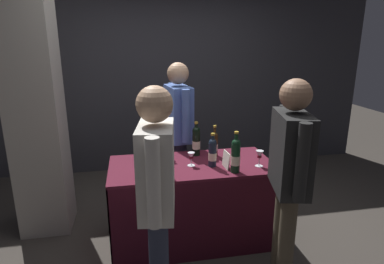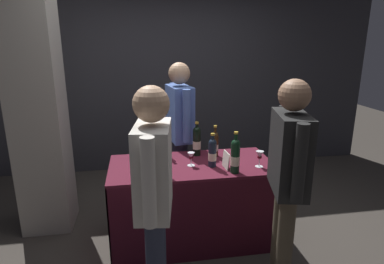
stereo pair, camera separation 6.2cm
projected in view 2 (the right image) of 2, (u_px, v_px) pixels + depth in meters
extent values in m
plane|color=#38332D|center=(192.00, 237.00, 3.16)|extent=(12.00, 12.00, 0.00)
cube|color=#2D2D33|center=(170.00, 82.00, 4.67)|extent=(6.00, 0.12, 2.53)
cube|color=gray|center=(34.00, 83.00, 3.01)|extent=(0.45, 0.45, 2.92)
cube|color=#4C1423|center=(192.00, 165.00, 2.95)|extent=(1.48, 0.71, 0.02)
cube|color=#3E101D|center=(199.00, 223.00, 2.73)|extent=(1.48, 0.01, 0.74)
cube|color=#3E101D|center=(186.00, 187.00, 3.39)|extent=(1.48, 0.01, 0.74)
cube|color=#3E101D|center=(112.00, 209.00, 2.94)|extent=(0.01, 0.71, 0.74)
cube|color=#3E101D|center=(266.00, 197.00, 3.17)|extent=(0.01, 0.71, 0.74)
cylinder|color=#38230F|center=(215.00, 146.00, 3.13)|extent=(0.07, 0.07, 0.20)
sphere|color=#38230F|center=(215.00, 136.00, 3.10)|extent=(0.06, 0.06, 0.06)
cylinder|color=#38230F|center=(215.00, 132.00, 3.09)|extent=(0.03, 0.03, 0.08)
cylinder|color=#B7932D|center=(215.00, 126.00, 3.08)|extent=(0.03, 0.03, 0.02)
cylinder|color=beige|center=(215.00, 147.00, 3.13)|extent=(0.07, 0.07, 0.06)
cylinder|color=#38230F|center=(142.00, 163.00, 2.63)|extent=(0.07, 0.07, 0.25)
sphere|color=#38230F|center=(142.00, 148.00, 2.59)|extent=(0.07, 0.07, 0.07)
cylinder|color=#38230F|center=(141.00, 143.00, 2.58)|extent=(0.03, 0.03, 0.09)
cylinder|color=black|center=(141.00, 136.00, 2.56)|extent=(0.04, 0.04, 0.02)
cylinder|color=beige|center=(142.00, 165.00, 2.63)|extent=(0.07, 0.07, 0.08)
cylinder|color=black|center=(197.00, 143.00, 3.14)|extent=(0.08, 0.08, 0.25)
sphere|color=black|center=(197.00, 131.00, 3.11)|extent=(0.07, 0.07, 0.07)
cylinder|color=black|center=(197.00, 127.00, 3.10)|extent=(0.03, 0.03, 0.07)
cylinder|color=#B7932D|center=(197.00, 123.00, 3.09)|extent=(0.03, 0.03, 0.02)
cylinder|color=beige|center=(197.00, 145.00, 3.15)|extent=(0.08, 0.08, 0.08)
cylinder|color=#192333|center=(212.00, 155.00, 2.86)|extent=(0.07, 0.07, 0.22)
sphere|color=#192333|center=(213.00, 143.00, 2.83)|extent=(0.07, 0.07, 0.07)
cylinder|color=#192333|center=(213.00, 139.00, 2.82)|extent=(0.03, 0.03, 0.07)
cylinder|color=#B7932D|center=(213.00, 134.00, 2.81)|extent=(0.04, 0.04, 0.02)
cylinder|color=beige|center=(212.00, 157.00, 2.87)|extent=(0.07, 0.07, 0.07)
cylinder|color=black|center=(235.00, 158.00, 2.72)|extent=(0.08, 0.08, 0.25)
sphere|color=black|center=(236.00, 144.00, 2.69)|extent=(0.08, 0.08, 0.08)
cylinder|color=black|center=(236.00, 139.00, 2.68)|extent=(0.03, 0.03, 0.09)
cylinder|color=#B7932D|center=(236.00, 133.00, 2.66)|extent=(0.04, 0.04, 0.02)
cylinder|color=beige|center=(235.00, 160.00, 2.73)|extent=(0.08, 0.08, 0.08)
cylinder|color=#38230F|center=(164.00, 144.00, 3.12)|extent=(0.07, 0.07, 0.24)
sphere|color=#38230F|center=(164.00, 132.00, 3.09)|extent=(0.07, 0.07, 0.07)
cylinder|color=#38230F|center=(164.00, 128.00, 3.08)|extent=(0.03, 0.03, 0.08)
cylinder|color=black|center=(163.00, 123.00, 3.06)|extent=(0.03, 0.03, 0.02)
cylinder|color=beige|center=(164.00, 146.00, 3.13)|extent=(0.07, 0.07, 0.08)
cylinder|color=silver|center=(259.00, 166.00, 2.88)|extent=(0.07, 0.07, 0.00)
cylinder|color=silver|center=(259.00, 163.00, 2.87)|extent=(0.01, 0.01, 0.07)
cone|color=silver|center=(260.00, 155.00, 2.85)|extent=(0.07, 0.07, 0.07)
cylinder|color=#590C19|center=(260.00, 157.00, 2.86)|extent=(0.04, 0.04, 0.02)
cylinder|color=silver|center=(191.00, 165.00, 2.91)|extent=(0.07, 0.07, 0.00)
cylinder|color=silver|center=(191.00, 162.00, 2.90)|extent=(0.01, 0.01, 0.06)
cone|color=silver|center=(191.00, 156.00, 2.88)|extent=(0.06, 0.06, 0.06)
cylinder|color=#590C19|center=(191.00, 157.00, 2.89)|extent=(0.03, 0.03, 0.01)
cylinder|color=slate|center=(159.00, 161.00, 2.76)|extent=(0.09, 0.09, 0.19)
cylinder|color=#38722D|center=(157.00, 150.00, 2.74)|extent=(0.02, 0.02, 0.18)
ellipsoid|color=red|center=(156.00, 140.00, 2.71)|extent=(0.03, 0.03, 0.05)
cylinder|color=#38722D|center=(159.00, 149.00, 2.73)|extent=(0.03, 0.01, 0.22)
ellipsoid|color=#E05B1E|center=(160.00, 136.00, 2.71)|extent=(0.03, 0.03, 0.05)
cylinder|color=#38722D|center=(160.00, 148.00, 2.72)|extent=(0.04, 0.01, 0.24)
ellipsoid|color=pink|center=(161.00, 134.00, 2.68)|extent=(0.03, 0.03, 0.05)
cylinder|color=#38722D|center=(158.00, 144.00, 2.72)|extent=(0.05, 0.02, 0.29)
ellipsoid|color=gold|center=(160.00, 127.00, 2.68)|extent=(0.03, 0.03, 0.05)
cube|color=silver|center=(226.00, 160.00, 2.84)|extent=(0.03, 0.15, 0.15)
cylinder|color=#2D3347|center=(178.00, 172.00, 3.69)|extent=(0.12, 0.12, 0.81)
cylinder|color=#2D3347|center=(182.00, 177.00, 3.54)|extent=(0.12, 0.12, 0.81)
cube|color=#4C6BB7|center=(180.00, 113.00, 3.43)|extent=(0.27, 0.44, 0.58)
sphere|color=tan|center=(179.00, 73.00, 3.31)|extent=(0.22, 0.22, 0.22)
cylinder|color=#4C6BB7|center=(174.00, 107.00, 3.65)|extent=(0.08, 0.08, 0.53)
cylinder|color=#4C6BB7|center=(187.00, 116.00, 3.19)|extent=(0.08, 0.08, 0.53)
cylinder|color=#2D3347|center=(158.00, 256.00, 2.26)|extent=(0.12, 0.12, 0.80)
cube|color=beige|center=(153.00, 169.00, 2.00)|extent=(0.27, 0.43, 0.57)
sphere|color=tan|center=(151.00, 104.00, 1.89)|extent=(0.22, 0.22, 0.22)
cylinder|color=beige|center=(149.00, 183.00, 1.75)|extent=(0.08, 0.08, 0.52)
cylinder|color=beige|center=(157.00, 152.00, 2.23)|extent=(0.08, 0.08, 0.52)
cylinder|color=#4C4233|center=(285.00, 245.00, 2.39)|extent=(0.12, 0.12, 0.80)
cylinder|color=#4C4233|center=(280.00, 231.00, 2.56)|extent=(0.12, 0.12, 0.80)
cube|color=black|center=(290.00, 153.00, 2.29)|extent=(0.31, 0.49, 0.57)
sphere|color=#8C664C|center=(295.00, 95.00, 2.17)|extent=(0.22, 0.22, 0.22)
cylinder|color=black|center=(300.00, 164.00, 2.02)|extent=(0.08, 0.08, 0.52)
cylinder|color=black|center=(282.00, 139.00, 2.54)|extent=(0.08, 0.08, 0.52)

